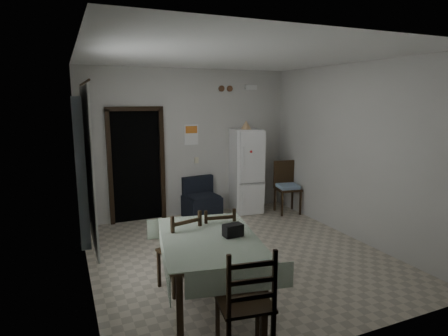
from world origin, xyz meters
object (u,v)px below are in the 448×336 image
object	(u,v)px
dining_chair_far_left	(179,250)
fridge	(246,171)
navy_seat	(202,198)
dining_chair_far_right	(217,242)
dining_chair_near_head	(244,301)
corner_chair	(288,188)
dining_table	(210,272)

from	to	relation	value
dining_chair_far_left	fridge	bearing A→B (deg)	-144.65
fridge	dining_chair_far_left	distance (m)	3.39
navy_seat	dining_chair_far_right	distance (m)	2.58
dining_chair_near_head	corner_chair	bearing A→B (deg)	-118.83
fridge	dining_chair_far_right	world-z (taller)	fridge
corner_chair	dining_chair_near_head	bearing A→B (deg)	-118.47
navy_seat	dining_table	xyz separation A→B (m)	(-1.03, -3.07, 0.02)
dining_chair_near_head	dining_chair_far_right	bearing A→B (deg)	-94.24
dining_table	dining_chair_far_left	world-z (taller)	dining_chair_far_left
navy_seat	dining_table	world-z (taller)	dining_table
fridge	dining_chair_far_right	bearing A→B (deg)	-116.25
fridge	dining_chair_near_head	size ratio (longest dim) A/B	1.58
navy_seat	dining_chair_far_left	world-z (taller)	dining_chair_far_left
dining_chair_far_left	dining_chair_near_head	world-z (taller)	dining_chair_near_head
dining_table	dining_chair_far_left	size ratio (longest dim) A/B	1.56
navy_seat	corner_chair	size ratio (longest dim) A/B	0.74
corner_chair	dining_chair_near_head	distance (m)	4.51
navy_seat	dining_table	bearing A→B (deg)	-115.20
corner_chair	dining_chair_far_right	distance (m)	3.17
navy_seat	corner_chair	world-z (taller)	corner_chair
navy_seat	dining_chair_far_left	xyz separation A→B (m)	(-1.23, -2.55, 0.11)
fridge	dining_table	bearing A→B (deg)	-115.40
fridge	dining_chair_far_left	bearing A→B (deg)	-123.11
dining_chair_far_left	dining_chair_near_head	xyz separation A→B (m)	(0.18, -1.43, 0.04)
fridge	navy_seat	distance (m)	1.08
dining_table	dining_chair_far_left	xyz separation A→B (m)	(-0.20, 0.52, 0.10)
fridge	dining_chair_near_head	distance (m)	4.48
fridge	dining_table	xyz separation A→B (m)	(-2.00, -3.07, -0.45)
dining_chair_far_right	dining_table	bearing A→B (deg)	70.16
dining_chair_far_right	dining_chair_far_left	bearing A→B (deg)	17.25
dining_table	dining_chair_near_head	bearing A→B (deg)	-80.76
fridge	dining_chair_near_head	bearing A→B (deg)	-109.25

